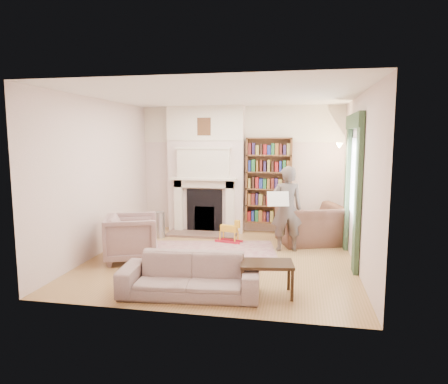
% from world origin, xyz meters
% --- Properties ---
extents(floor, '(4.50, 4.50, 0.00)m').
position_xyz_m(floor, '(0.00, 0.00, 0.00)').
color(floor, olive).
rests_on(floor, ground).
extents(ceiling, '(4.50, 4.50, 0.00)m').
position_xyz_m(ceiling, '(0.00, 0.00, 2.80)').
color(ceiling, white).
rests_on(ceiling, wall_back).
extents(wall_back, '(4.50, 0.00, 4.50)m').
position_xyz_m(wall_back, '(0.00, 2.25, 1.40)').
color(wall_back, white).
rests_on(wall_back, floor).
extents(wall_front, '(4.50, 0.00, 4.50)m').
position_xyz_m(wall_front, '(0.00, -2.25, 1.40)').
color(wall_front, white).
rests_on(wall_front, floor).
extents(wall_left, '(0.00, 4.50, 4.50)m').
position_xyz_m(wall_left, '(-2.25, 0.00, 1.40)').
color(wall_left, white).
rests_on(wall_left, floor).
extents(wall_right, '(0.00, 4.50, 4.50)m').
position_xyz_m(wall_right, '(2.25, 0.00, 1.40)').
color(wall_right, white).
rests_on(wall_right, floor).
extents(fireplace, '(1.70, 0.58, 2.80)m').
position_xyz_m(fireplace, '(-0.75, 2.05, 1.39)').
color(fireplace, white).
rests_on(fireplace, floor).
extents(bookcase, '(1.00, 0.24, 1.85)m').
position_xyz_m(bookcase, '(0.65, 2.12, 1.18)').
color(bookcase, brown).
rests_on(bookcase, floor).
extents(window, '(0.02, 0.90, 1.30)m').
position_xyz_m(window, '(2.23, 0.40, 1.45)').
color(window, silver).
rests_on(window, wall_right).
extents(curtain_left, '(0.07, 0.32, 2.40)m').
position_xyz_m(curtain_left, '(2.20, -0.30, 1.20)').
color(curtain_left, '#2C422A').
rests_on(curtain_left, floor).
extents(curtain_right, '(0.07, 0.32, 2.40)m').
position_xyz_m(curtain_right, '(2.20, 1.10, 1.20)').
color(curtain_right, '#2C422A').
rests_on(curtain_right, floor).
extents(pelmet, '(0.09, 1.70, 0.24)m').
position_xyz_m(pelmet, '(2.19, 0.40, 2.38)').
color(pelmet, '#2C422A').
rests_on(pelmet, wall_right).
extents(wall_sconce, '(0.20, 0.24, 0.24)m').
position_xyz_m(wall_sconce, '(2.03, 1.50, 1.90)').
color(wall_sconce, gold).
rests_on(wall_sconce, wall_right).
extents(rug, '(2.73, 2.28, 0.01)m').
position_xyz_m(rug, '(-0.26, 0.23, 0.01)').
color(rug, '#BCAD8E').
rests_on(rug, floor).
extents(armchair_reading, '(1.47, 1.38, 0.78)m').
position_xyz_m(armchair_reading, '(1.54, 1.35, 0.39)').
color(armchair_reading, '#4E2D29').
rests_on(armchair_reading, floor).
extents(armchair_left, '(1.11, 1.10, 0.80)m').
position_xyz_m(armchair_left, '(-1.51, -0.35, 0.40)').
color(armchair_left, '#A49487').
rests_on(armchair_left, floor).
extents(sofa, '(1.91, 0.88, 0.54)m').
position_xyz_m(sofa, '(-0.10, -1.67, 0.27)').
color(sofa, '#B3A694').
rests_on(sofa, floor).
extents(man_reading, '(0.65, 0.50, 1.59)m').
position_xyz_m(man_reading, '(1.09, 0.75, 0.80)').
color(man_reading, '#514741').
rests_on(man_reading, floor).
extents(newspaper, '(0.41, 0.20, 0.27)m').
position_xyz_m(newspaper, '(0.94, 0.55, 1.01)').
color(newspaper, white).
rests_on(newspaper, man_reading).
extents(coffee_table, '(0.76, 0.54, 0.45)m').
position_xyz_m(coffee_table, '(0.91, -1.48, 0.23)').
color(coffee_table, black).
rests_on(coffee_table, floor).
extents(paraffin_heater, '(0.26, 0.26, 0.55)m').
position_xyz_m(paraffin_heater, '(-1.59, 1.26, 0.28)').
color(paraffin_heater, '#A1A3A8').
rests_on(paraffin_heater, floor).
extents(rocking_horse, '(0.58, 0.34, 0.48)m').
position_xyz_m(rocking_horse, '(-0.06, 1.12, 0.24)').
color(rocking_horse, gold).
rests_on(rocking_horse, rug).
extents(board_game, '(0.43, 0.43, 0.03)m').
position_xyz_m(board_game, '(-0.22, 0.16, 0.03)').
color(board_game, '#D2D64B').
rests_on(board_game, rug).
extents(game_box_lid, '(0.31, 0.23, 0.05)m').
position_xyz_m(game_box_lid, '(-1.08, -0.11, 0.04)').
color(game_box_lid, red).
rests_on(game_box_lid, rug).
extents(comic_annuals, '(0.60, 0.65, 0.02)m').
position_xyz_m(comic_annuals, '(0.15, -0.47, 0.02)').
color(comic_annuals, red).
rests_on(comic_annuals, rug).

